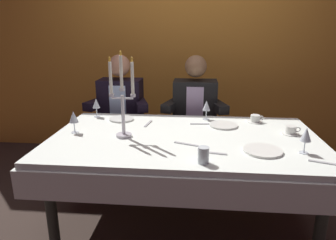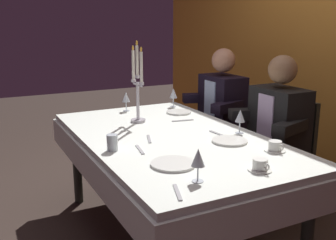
{
  "view_description": "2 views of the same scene",
  "coord_description": "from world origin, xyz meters",
  "px_view_note": "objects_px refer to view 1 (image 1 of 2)",
  "views": [
    {
      "loc": [
        0.07,
        -2.05,
        1.47
      ],
      "look_at": [
        -0.12,
        0.05,
        0.84
      ],
      "focal_mm": 32.55,
      "sensor_mm": 36.0,
      "label": 1
    },
    {
      "loc": [
        2.25,
        -1.17,
        1.49
      ],
      "look_at": [
        -0.02,
        -0.01,
        0.84
      ],
      "focal_mm": 42.67,
      "sensor_mm": 36.0,
      "label": 2
    }
  ],
  "objects_px": {
    "dinner_plate_2": "(263,150)",
    "dining_table": "(184,152)",
    "wine_glass_0": "(206,106)",
    "candelabra": "(123,103)",
    "wine_glass_3": "(96,104)",
    "coffee_cup_1": "(255,119)",
    "wine_glass_1": "(306,135)",
    "coffee_cup_0": "(291,131)",
    "water_tumbler_0": "(203,155)",
    "wine_glass_2": "(74,118)",
    "seated_diner_0": "(121,105)",
    "seated_diner_1": "(195,107)",
    "dinner_plate_1": "(223,125)",
    "dinner_plate_0": "(121,119)"
  },
  "relations": [
    {
      "from": "dinner_plate_1",
      "to": "seated_diner_1",
      "type": "xyz_separation_m",
      "value": [
        -0.23,
        0.62,
        -0.01
      ]
    },
    {
      "from": "wine_glass_1",
      "to": "seated_diner_0",
      "type": "bearing_deg",
      "value": 141.67
    },
    {
      "from": "wine_glass_3",
      "to": "coffee_cup_1",
      "type": "distance_m",
      "value": 1.35
    },
    {
      "from": "wine_glass_0",
      "to": "candelabra",
      "type": "bearing_deg",
      "value": -140.47
    },
    {
      "from": "candelabra",
      "to": "dinner_plate_0",
      "type": "distance_m",
      "value": 0.49
    },
    {
      "from": "dinner_plate_0",
      "to": "seated_diner_1",
      "type": "bearing_deg",
      "value": 40.29
    },
    {
      "from": "wine_glass_3",
      "to": "dinner_plate_2",
      "type": "bearing_deg",
      "value": -27.82
    },
    {
      "from": "candelabra",
      "to": "dinner_plate_2",
      "type": "height_order",
      "value": "candelabra"
    },
    {
      "from": "wine_glass_1",
      "to": "water_tumbler_0",
      "type": "bearing_deg",
      "value": -161.68
    },
    {
      "from": "dinner_plate_1",
      "to": "dinner_plate_2",
      "type": "relative_size",
      "value": 0.92
    },
    {
      "from": "candelabra",
      "to": "coffee_cup_1",
      "type": "distance_m",
      "value": 1.11
    },
    {
      "from": "dining_table",
      "to": "coffee_cup_0",
      "type": "distance_m",
      "value": 0.79
    },
    {
      "from": "dinner_plate_1",
      "to": "coffee_cup_1",
      "type": "relative_size",
      "value": 1.69
    },
    {
      "from": "water_tumbler_0",
      "to": "seated_diner_1",
      "type": "height_order",
      "value": "seated_diner_1"
    },
    {
      "from": "seated_diner_0",
      "to": "seated_diner_1",
      "type": "bearing_deg",
      "value": 0.0
    },
    {
      "from": "wine_glass_2",
      "to": "water_tumbler_0",
      "type": "height_order",
      "value": "wine_glass_2"
    },
    {
      "from": "candelabra",
      "to": "wine_glass_3",
      "type": "xyz_separation_m",
      "value": [
        -0.35,
        0.48,
        -0.13
      ]
    },
    {
      "from": "wine_glass_3",
      "to": "water_tumbler_0",
      "type": "bearing_deg",
      "value": -44.18
    },
    {
      "from": "wine_glass_3",
      "to": "coffee_cup_0",
      "type": "xyz_separation_m",
      "value": [
        1.55,
        -0.32,
        -0.09
      ]
    },
    {
      "from": "wine_glass_1",
      "to": "coffee_cup_0",
      "type": "distance_m",
      "value": 0.37
    },
    {
      "from": "dining_table",
      "to": "water_tumbler_0",
      "type": "bearing_deg",
      "value": -74.5
    },
    {
      "from": "water_tumbler_0",
      "to": "seated_diner_0",
      "type": "bearing_deg",
      "value": 121.01
    },
    {
      "from": "coffee_cup_0",
      "to": "water_tumbler_0",
      "type": "bearing_deg",
      "value": -138.87
    },
    {
      "from": "dinner_plate_2",
      "to": "seated_diner_0",
      "type": "distance_m",
      "value": 1.63
    },
    {
      "from": "dining_table",
      "to": "wine_glass_2",
      "type": "xyz_separation_m",
      "value": [
        -0.81,
        0.01,
        0.23
      ]
    },
    {
      "from": "wine_glass_1",
      "to": "wine_glass_2",
      "type": "relative_size",
      "value": 1.0
    },
    {
      "from": "dining_table",
      "to": "dinner_plate_1",
      "type": "distance_m",
      "value": 0.42
    },
    {
      "from": "coffee_cup_1",
      "to": "seated_diner_1",
      "type": "height_order",
      "value": "seated_diner_1"
    },
    {
      "from": "candelabra",
      "to": "dinner_plate_2",
      "type": "bearing_deg",
      "value": -11.69
    },
    {
      "from": "coffee_cup_0",
      "to": "dining_table",
      "type": "bearing_deg",
      "value": -171.24
    },
    {
      "from": "dining_table",
      "to": "wine_glass_3",
      "type": "distance_m",
      "value": 0.93
    },
    {
      "from": "dining_table",
      "to": "wine_glass_2",
      "type": "relative_size",
      "value": 11.83
    },
    {
      "from": "wine_glass_1",
      "to": "water_tumbler_0",
      "type": "xyz_separation_m",
      "value": [
        -0.62,
        -0.21,
        -0.07
      ]
    },
    {
      "from": "dinner_plate_1",
      "to": "water_tumbler_0",
      "type": "distance_m",
      "value": 0.73
    },
    {
      "from": "dinner_plate_0",
      "to": "seated_diner_0",
      "type": "xyz_separation_m",
      "value": [
        -0.13,
        0.52,
        -0.01
      ]
    },
    {
      "from": "coffee_cup_1",
      "to": "candelabra",
      "type": "bearing_deg",
      "value": -155.88
    },
    {
      "from": "dining_table",
      "to": "wine_glass_2",
      "type": "height_order",
      "value": "wine_glass_2"
    },
    {
      "from": "coffee_cup_1",
      "to": "wine_glass_3",
      "type": "bearing_deg",
      "value": 178.32
    },
    {
      "from": "seated_diner_0",
      "to": "wine_glass_3",
      "type": "bearing_deg",
      "value": -103.45
    },
    {
      "from": "dining_table",
      "to": "wine_glass_1",
      "type": "bearing_deg",
      "value": -17.74
    },
    {
      "from": "coffee_cup_0",
      "to": "wine_glass_2",
      "type": "bearing_deg",
      "value": -175.94
    },
    {
      "from": "wine_glass_2",
      "to": "wine_glass_3",
      "type": "bearing_deg",
      "value": 86.19
    },
    {
      "from": "wine_glass_0",
      "to": "seated_diner_0",
      "type": "height_order",
      "value": "seated_diner_0"
    },
    {
      "from": "water_tumbler_0",
      "to": "coffee_cup_1",
      "type": "relative_size",
      "value": 0.73
    },
    {
      "from": "candelabra",
      "to": "dinner_plate_1",
      "type": "bearing_deg",
      "value": 23.45
    },
    {
      "from": "dinner_plate_2",
      "to": "candelabra",
      "type": "bearing_deg",
      "value": 168.31
    },
    {
      "from": "wine_glass_2",
      "to": "coffee_cup_0",
      "type": "xyz_separation_m",
      "value": [
        1.58,
        0.11,
        -0.09
      ]
    },
    {
      "from": "dinner_plate_2",
      "to": "wine_glass_3",
      "type": "distance_m",
      "value": 1.45
    },
    {
      "from": "dinner_plate_2",
      "to": "dining_table",
      "type": "bearing_deg",
      "value": 154.31
    },
    {
      "from": "wine_glass_1",
      "to": "water_tumbler_0",
      "type": "relative_size",
      "value": 1.7
    }
  ]
}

